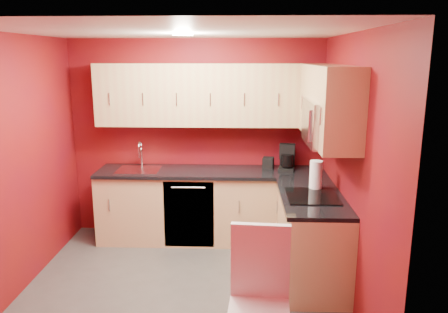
# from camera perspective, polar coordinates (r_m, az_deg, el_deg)

# --- Properties ---
(floor) EXTENTS (3.20, 3.20, 0.00)m
(floor) POSITION_cam_1_polar(r_m,az_deg,el_deg) (4.64, -5.23, -16.58)
(floor) COLOR #464441
(floor) RESTS_ON ground
(ceiling) EXTENTS (3.20, 3.20, 0.00)m
(ceiling) POSITION_cam_1_polar(r_m,az_deg,el_deg) (4.04, -5.98, 15.97)
(ceiling) COLOR white
(ceiling) RESTS_ON wall_back
(wall_back) EXTENTS (3.20, 0.00, 3.20)m
(wall_back) POSITION_cam_1_polar(r_m,az_deg,el_deg) (5.62, -3.55, 2.36)
(wall_back) COLOR maroon
(wall_back) RESTS_ON floor
(wall_front) EXTENTS (3.20, 0.00, 3.20)m
(wall_front) POSITION_cam_1_polar(r_m,az_deg,el_deg) (2.76, -9.76, -9.20)
(wall_front) COLOR maroon
(wall_front) RESTS_ON floor
(wall_left) EXTENTS (0.00, 3.00, 3.00)m
(wall_left) POSITION_cam_1_polar(r_m,az_deg,el_deg) (4.66, -25.47, -1.13)
(wall_left) COLOR maroon
(wall_left) RESTS_ON floor
(wall_right) EXTENTS (0.00, 3.00, 3.00)m
(wall_right) POSITION_cam_1_polar(r_m,az_deg,el_deg) (4.26, 16.28, -1.60)
(wall_right) COLOR maroon
(wall_right) RESTS_ON floor
(base_cabinets_back) EXTENTS (2.80, 0.60, 0.87)m
(base_cabinets_back) POSITION_cam_1_polar(r_m,az_deg,el_deg) (5.53, -1.66, -6.56)
(base_cabinets_back) COLOR tan
(base_cabinets_back) RESTS_ON floor
(base_cabinets_right) EXTENTS (0.60, 1.30, 0.87)m
(base_cabinets_right) POSITION_cam_1_polar(r_m,az_deg,el_deg) (4.69, 11.29, -10.49)
(base_cabinets_right) COLOR tan
(base_cabinets_right) RESTS_ON floor
(countertop_back) EXTENTS (2.80, 0.63, 0.04)m
(countertop_back) POSITION_cam_1_polar(r_m,az_deg,el_deg) (5.38, -1.71, -2.05)
(countertop_back) COLOR black
(countertop_back) RESTS_ON base_cabinets_back
(countertop_right) EXTENTS (0.63, 1.27, 0.04)m
(countertop_right) POSITION_cam_1_polar(r_m,az_deg,el_deg) (4.52, 11.39, -5.26)
(countertop_right) COLOR black
(countertop_right) RESTS_ON base_cabinets_right
(upper_cabinets_back) EXTENTS (2.80, 0.35, 0.75)m
(upper_cabinets_back) POSITION_cam_1_polar(r_m,az_deg,el_deg) (5.36, -1.67, 8.05)
(upper_cabinets_back) COLOR tan
(upper_cabinets_back) RESTS_ON wall_back
(upper_cabinets_right) EXTENTS (0.35, 1.55, 0.75)m
(upper_cabinets_right) POSITION_cam_1_polar(r_m,az_deg,el_deg) (4.54, 13.30, 7.63)
(upper_cabinets_right) COLOR tan
(upper_cabinets_right) RESTS_ON wall_right
(microwave) EXTENTS (0.42, 0.76, 0.42)m
(microwave) POSITION_cam_1_polar(r_m,az_deg,el_deg) (4.33, 13.34, 4.34)
(microwave) COLOR silver
(microwave) RESTS_ON upper_cabinets_right
(cooktop) EXTENTS (0.50, 0.55, 0.01)m
(cooktop) POSITION_cam_1_polar(r_m,az_deg,el_deg) (4.48, 11.41, -5.10)
(cooktop) COLOR black
(cooktop) RESTS_ON countertop_right
(sink) EXTENTS (0.52, 0.42, 0.35)m
(sink) POSITION_cam_1_polar(r_m,az_deg,el_deg) (5.52, -11.07, -1.32)
(sink) COLOR silver
(sink) RESTS_ON countertop_back
(dishwasher_front) EXTENTS (0.60, 0.02, 0.82)m
(dishwasher_front) POSITION_cam_1_polar(r_m,az_deg,el_deg) (5.28, -4.61, -7.56)
(dishwasher_front) COLOR black
(dishwasher_front) RESTS_ON base_cabinets_back
(downlight) EXTENTS (0.20, 0.20, 0.01)m
(downlight) POSITION_cam_1_polar(r_m,az_deg,el_deg) (4.34, -5.40, 15.58)
(downlight) COLOR white
(downlight) RESTS_ON ceiling
(coffee_maker) EXTENTS (0.23, 0.28, 0.31)m
(coffee_maker) POSITION_cam_1_polar(r_m,az_deg,el_deg) (5.43, 8.20, -0.11)
(coffee_maker) COLOR black
(coffee_maker) RESTS_ON countertop_back
(napkin_holder) EXTENTS (0.16, 0.16, 0.14)m
(napkin_holder) POSITION_cam_1_polar(r_m,az_deg,el_deg) (5.49, 5.78, -0.84)
(napkin_holder) COLOR black
(napkin_holder) RESTS_ON countertop_back
(paper_towel) EXTENTS (0.23, 0.23, 0.31)m
(paper_towel) POSITION_cam_1_polar(r_m,az_deg,el_deg) (4.69, 11.91, -2.40)
(paper_towel) COLOR white
(paper_towel) RESTS_ON countertop_right
(dining_chair) EXTENTS (0.47, 0.49, 1.09)m
(dining_chair) POSITION_cam_1_polar(r_m,az_deg,el_deg) (3.30, 4.57, -18.90)
(dining_chair) COLOR silver
(dining_chair) RESTS_ON floor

